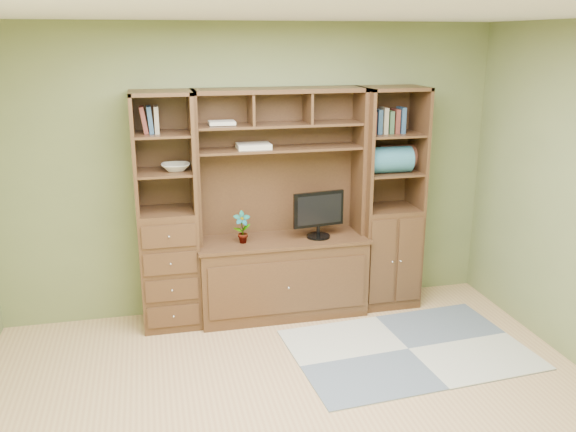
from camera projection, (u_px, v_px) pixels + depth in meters
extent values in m
cube|color=tan|center=(308.00, 428.00, 4.00)|extent=(4.60, 4.10, 0.04)
cube|color=white|center=(312.00, 11.00, 3.26)|extent=(4.60, 4.10, 0.04)
cube|color=olive|center=(252.00, 172.00, 5.50)|extent=(4.50, 0.04, 2.60)
cube|color=#442A17|center=(282.00, 207.00, 5.37)|extent=(1.54, 0.53, 2.05)
cube|color=#442A17|center=(167.00, 213.00, 5.20)|extent=(0.50, 0.45, 2.05)
cube|color=#442A17|center=(389.00, 199.00, 5.63)|extent=(0.55, 0.45, 2.05)
cube|color=#919696|center=(408.00, 349.00, 4.99)|extent=(1.97, 1.39, 0.01)
cube|color=black|center=(319.00, 206.00, 5.41)|extent=(0.50, 0.28, 0.58)
imported|color=#AF6B3B|center=(242.00, 227.00, 5.31)|extent=(0.15, 0.10, 0.29)
cube|color=beige|center=(254.00, 146.00, 5.26)|extent=(0.29, 0.21, 0.04)
imported|color=beige|center=(176.00, 167.00, 5.10)|extent=(0.24, 0.24, 0.06)
cube|color=#2B6071|center=(389.00, 160.00, 5.47)|extent=(0.41, 0.24, 0.24)
cube|color=brown|center=(400.00, 157.00, 5.63)|extent=(0.41, 0.23, 0.23)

